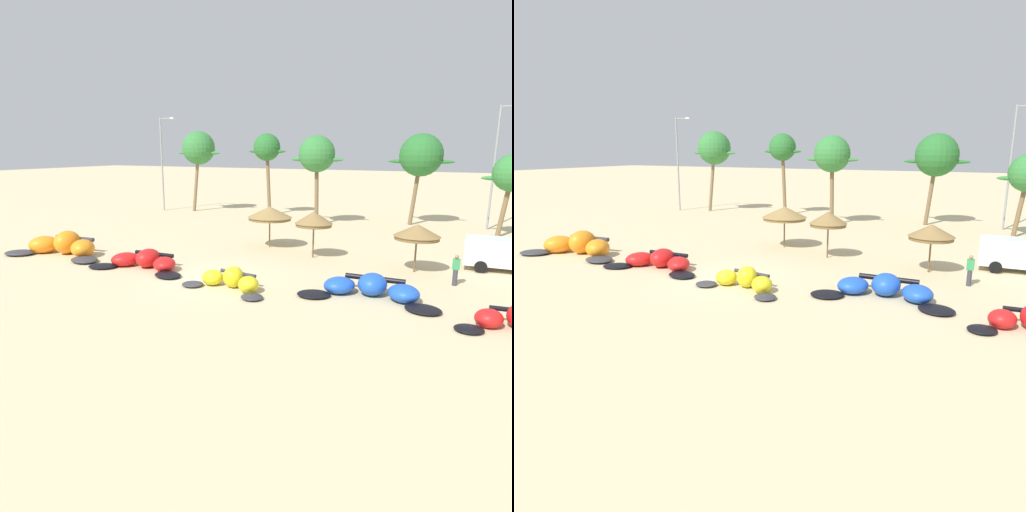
% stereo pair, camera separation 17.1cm
% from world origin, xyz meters
% --- Properties ---
extents(ground_plane, '(260.00, 260.00, 0.00)m').
position_xyz_m(ground_plane, '(0.00, 0.00, 0.00)').
color(ground_plane, beige).
extents(kite_far_left, '(7.69, 3.88, 1.55)m').
position_xyz_m(kite_far_left, '(-11.83, 0.36, 0.59)').
color(kite_far_left, '#333338').
rests_on(kite_far_left, ground).
extents(kite_left, '(6.68, 3.16, 1.10)m').
position_xyz_m(kite_left, '(-4.68, 0.01, 0.42)').
color(kite_left, black).
rests_on(kite_left, ground).
extents(kite_left_of_center, '(5.05, 2.60, 1.10)m').
position_xyz_m(kite_left_of_center, '(1.81, -1.19, 0.42)').
color(kite_left_of_center, '#333338').
rests_on(kite_left_of_center, ground).
extents(kite_center, '(6.92, 3.19, 1.08)m').
position_xyz_m(kite_center, '(8.44, 0.62, 0.41)').
color(kite_center, black).
rests_on(kite_center, ground).
extents(beach_umbrella_near_van, '(3.16, 3.16, 2.91)m').
position_xyz_m(beach_umbrella_near_van, '(-0.64, 8.71, 2.44)').
color(beach_umbrella_near_van, brown).
rests_on(beach_umbrella_near_van, ground).
extents(beach_umbrella_middle, '(2.42, 2.42, 3.01)m').
position_xyz_m(beach_umbrella_middle, '(3.23, 7.07, 2.53)').
color(beach_umbrella_middle, brown).
rests_on(beach_umbrella_middle, ground).
extents(beach_umbrella_near_palms, '(2.57, 2.57, 2.76)m').
position_xyz_m(beach_umbrella_near_palms, '(9.63, 6.32, 2.33)').
color(beach_umbrella_near_palms, brown).
rests_on(beach_umbrella_near_palms, ground).
extents(parked_van, '(5.00, 2.43, 1.84)m').
position_xyz_m(parked_van, '(14.40, 8.93, 1.09)').
color(parked_van, white).
rests_on(parked_van, ground).
extents(person_near_kites, '(0.36, 0.24, 1.62)m').
position_xyz_m(person_near_kites, '(11.87, 4.48, 0.82)').
color(person_near_kites, '#383842').
rests_on(person_near_kites, ground).
extents(palm_leftmost, '(5.41, 3.61, 8.77)m').
position_xyz_m(palm_leftmost, '(-15.81, 22.67, 6.89)').
color(palm_leftmost, '#7F6647').
rests_on(palm_leftmost, ground).
extents(palm_left, '(4.20, 2.80, 8.44)m').
position_xyz_m(palm_left, '(-7.89, 23.47, 6.89)').
color(palm_left, brown).
rests_on(palm_left, ground).
extents(palm_left_of_gap, '(4.90, 3.27, 8.07)m').
position_xyz_m(palm_left_of_gap, '(-1.04, 19.42, 6.34)').
color(palm_left_of_gap, brown).
rests_on(palm_left_of_gap, ground).
extents(palm_center_left, '(5.71, 3.80, 8.24)m').
position_xyz_m(palm_center_left, '(7.31, 23.59, 6.27)').
color(palm_center_left, brown).
rests_on(palm_center_left, ground).
extents(palm_center_right, '(4.36, 2.91, 6.52)m').
position_xyz_m(palm_center_right, '(14.51, 20.52, 4.98)').
color(palm_center_right, brown).
rests_on(palm_center_right, ground).
extents(lamppost_west, '(1.93, 0.24, 10.24)m').
position_xyz_m(lamppost_west, '(-19.80, 21.46, 5.69)').
color(lamppost_west, gray).
rests_on(lamppost_west, ground).
extents(lamppost_west_center, '(2.05, 0.24, 10.43)m').
position_xyz_m(lamppost_west_center, '(13.37, 23.92, 5.79)').
color(lamppost_west_center, gray).
rests_on(lamppost_west_center, ground).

